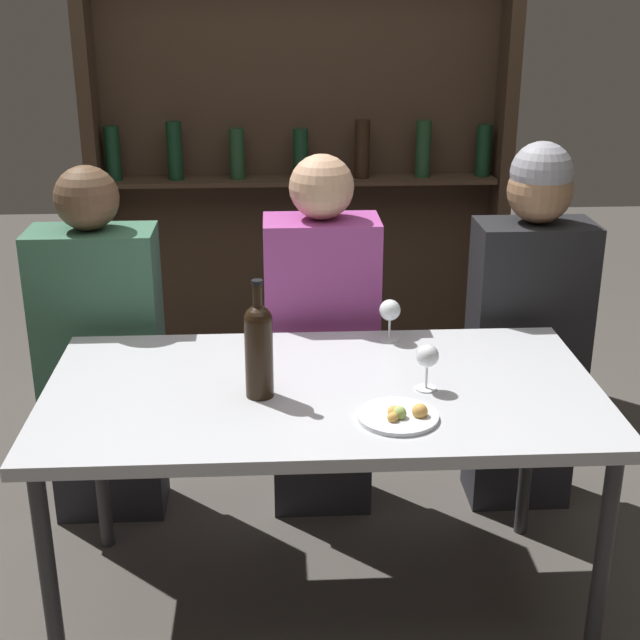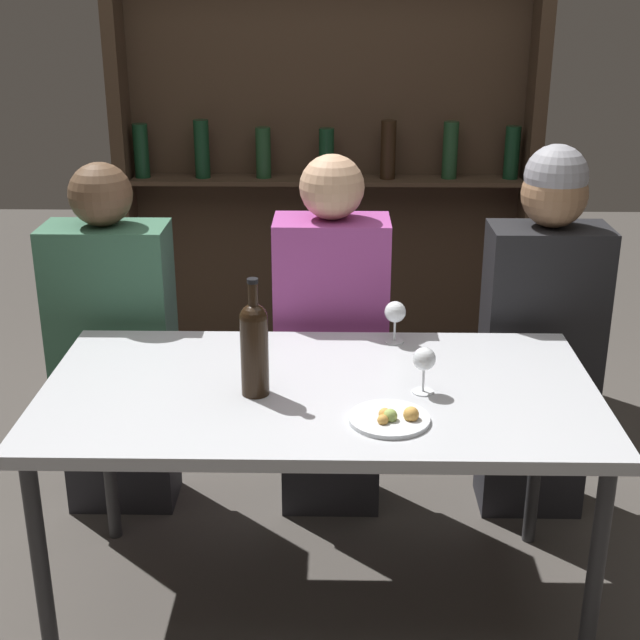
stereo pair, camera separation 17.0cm
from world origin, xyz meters
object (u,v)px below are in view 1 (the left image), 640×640
wine_bottle (259,346)px  wine_glass_0 (390,312)px  wine_glass_1 (427,358)px  seated_person_right (527,333)px  food_plate_0 (400,416)px  seated_person_left (102,358)px  seated_person_center (321,348)px

wine_bottle → wine_glass_0: size_ratio=2.47×
wine_glass_1 → seated_person_right: size_ratio=0.10×
food_plate_0 → seated_person_right: seated_person_right is taller
seated_person_left → seated_person_right: size_ratio=0.95×
wine_glass_1 → seated_person_left: 1.20m
seated_person_center → seated_person_left: bearing=180.0°
seated_person_center → wine_bottle: bearing=-107.7°
wine_glass_0 → wine_glass_1: size_ratio=1.01×
food_plate_0 → seated_person_left: bearing=138.8°
wine_bottle → seated_person_right: 1.14m
wine_glass_0 → food_plate_0: wine_glass_0 is taller
wine_bottle → seated_person_right: (0.92, 0.63, -0.23)m
wine_glass_0 → food_plate_0: 0.55m
wine_bottle → wine_glass_1: 0.46m
seated_person_center → wine_glass_0: bearing=-52.4°
wine_glass_1 → seated_person_center: size_ratio=0.10×
wine_glass_0 → seated_person_right: bearing=26.4°
wine_glass_1 → seated_person_left: size_ratio=0.11×
wine_bottle → wine_glass_0: 0.55m
wine_glass_0 → seated_person_center: size_ratio=0.10×
seated_person_right → seated_person_left: bearing=180.0°
wine_bottle → wine_glass_0: bearing=43.3°
seated_person_center → seated_person_right: bearing=0.0°
seated_person_left → seated_person_right: 1.47m
wine_glass_1 → food_plate_0: 0.22m
wine_glass_0 → seated_person_right: 0.61m
wine_bottle → seated_person_left: (-0.55, 0.63, -0.29)m
food_plate_0 → seated_person_center: bearing=101.2°
wine_glass_0 → seated_person_right: size_ratio=0.10×
seated_person_left → seated_person_center: size_ratio=0.98×
wine_bottle → wine_glass_0: wine_bottle is taller
food_plate_0 → seated_person_left: (-0.91, 0.79, -0.16)m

